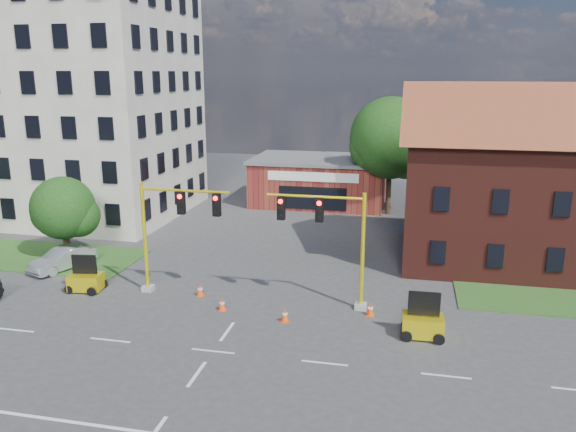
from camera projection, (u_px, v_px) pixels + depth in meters
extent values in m
plane|color=#3C3C3F|center=(213.00, 351.00, 24.88)|extent=(120.00, 120.00, 0.00)
cube|color=beige|center=(72.00, 97.00, 47.31)|extent=(18.00, 15.00, 20.00)
cube|color=maroon|center=(320.00, 182.00, 52.79)|extent=(12.00, 8.00, 4.00)
cube|color=slate|center=(320.00, 159.00, 52.25)|extent=(12.40, 8.40, 0.30)
cube|color=white|center=(313.00, 177.00, 48.66)|extent=(8.00, 0.10, 0.80)
cube|color=black|center=(312.00, 198.00, 49.13)|extent=(6.00, 0.10, 2.00)
cube|color=#4E1D17|center=(567.00, 203.00, 35.36)|extent=(20.00, 10.00, 8.00)
cylinder|color=#342413|center=(389.00, 187.00, 48.54)|extent=(0.44, 0.44, 4.69)
sphere|color=#193F13|center=(391.00, 138.00, 47.48)|extent=(6.97, 6.97, 6.97)
sphere|color=#193F13|center=(407.00, 151.00, 47.74)|extent=(4.88, 4.88, 4.88)
cylinder|color=#342413|center=(66.00, 240.00, 37.38)|extent=(0.44, 0.44, 2.38)
sphere|color=#193F13|center=(63.00, 208.00, 36.84)|extent=(4.15, 4.15, 4.15)
sphere|color=#193F13|center=(78.00, 216.00, 37.09)|extent=(2.91, 2.91, 2.91)
cube|color=#9A9A95|center=(148.00, 288.00, 31.75)|extent=(0.60, 0.60, 0.30)
cylinder|color=yellow|center=(145.00, 238.00, 31.01)|extent=(0.20, 0.20, 6.20)
cylinder|color=yellow|center=(185.00, 191.00, 29.81)|extent=(5.00, 0.14, 0.14)
cube|color=black|center=(181.00, 203.00, 30.03)|extent=(0.40, 0.32, 1.20)
cube|color=black|center=(217.00, 205.00, 29.62)|extent=(0.40, 0.32, 1.20)
sphere|color=#FF0C07|center=(179.00, 197.00, 29.76)|extent=(0.24, 0.24, 0.24)
cube|color=#9A9A95|center=(361.00, 306.00, 29.30)|extent=(0.60, 0.60, 0.30)
cylinder|color=yellow|center=(363.00, 252.00, 28.57)|extent=(0.20, 0.20, 6.20)
cylinder|color=yellow|center=(315.00, 197.00, 28.38)|extent=(5.00, 0.14, 0.14)
cube|color=black|center=(319.00, 210.00, 28.50)|extent=(0.40, 0.32, 1.20)
cube|color=black|center=(281.00, 208.00, 28.91)|extent=(0.40, 0.32, 1.20)
sphere|color=#FF0C07|center=(319.00, 203.00, 28.23)|extent=(0.24, 0.24, 0.24)
cube|color=yellow|center=(86.00, 282.00, 31.64)|extent=(1.93, 1.42, 0.89)
cube|color=black|center=(84.00, 264.00, 31.39)|extent=(1.39, 0.31, 1.09)
cube|color=yellow|center=(423.00, 325.00, 26.11)|extent=(1.91, 1.30, 0.94)
cube|color=black|center=(424.00, 304.00, 25.83)|extent=(1.46, 0.17, 1.14)
cube|color=#FF4C0D|center=(200.00, 296.00, 31.01)|extent=(0.38, 0.38, 0.04)
cone|color=#FF4C0D|center=(200.00, 290.00, 30.93)|extent=(0.40, 0.40, 0.70)
cylinder|color=white|center=(200.00, 289.00, 30.91)|extent=(0.27, 0.27, 0.09)
cube|color=#FF4C0D|center=(222.00, 310.00, 29.13)|extent=(0.38, 0.38, 0.04)
cone|color=#FF4C0D|center=(222.00, 304.00, 29.05)|extent=(0.40, 0.40, 0.70)
cylinder|color=white|center=(222.00, 303.00, 29.03)|extent=(0.27, 0.27, 0.09)
cube|color=#FF4C0D|center=(285.00, 321.00, 27.82)|extent=(0.38, 0.38, 0.04)
cone|color=#FF4C0D|center=(285.00, 315.00, 27.73)|extent=(0.40, 0.40, 0.70)
cylinder|color=white|center=(285.00, 314.00, 27.72)|extent=(0.27, 0.27, 0.09)
cube|color=#FF4C0D|center=(370.00, 315.00, 28.50)|extent=(0.38, 0.38, 0.04)
cone|color=#FF4C0D|center=(370.00, 309.00, 28.42)|extent=(0.40, 0.40, 0.70)
cylinder|color=white|center=(370.00, 308.00, 28.40)|extent=(0.27, 0.27, 0.09)
imported|color=white|center=(477.00, 263.00, 34.27)|extent=(5.39, 3.17, 1.41)
imported|color=#B8BDC1|center=(63.00, 259.00, 35.06)|extent=(2.84, 4.39, 1.37)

